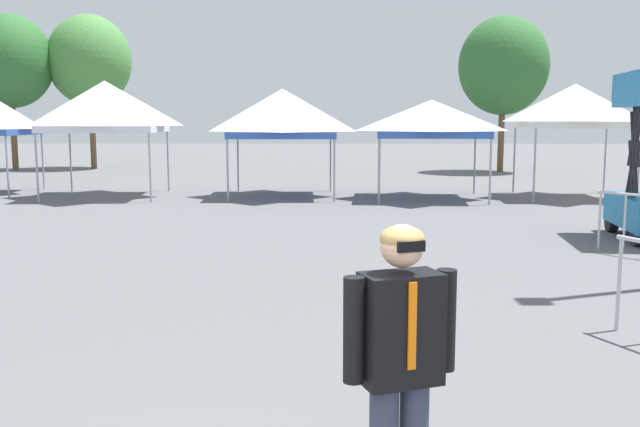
{
  "coord_description": "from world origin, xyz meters",
  "views": [
    {
      "loc": [
        0.57,
        -2.28,
        2.31
      ],
      "look_at": [
        0.48,
        5.27,
        1.3
      ],
      "focal_mm": 38.75,
      "sensor_mm": 36.0,
      "label": 1
    }
  ],
  "objects_px": {
    "canopy_tent_right_of_center": "(575,106)",
    "tree_behind_tents_left": "(90,61)",
    "canopy_tent_center": "(105,107)",
    "tree_behind_tents_center": "(9,61)",
    "tree_behind_tents_right": "(504,66)",
    "canopy_tent_far_right": "(282,113)",
    "person_foreground": "(400,362)",
    "canopy_tent_behind_left": "(431,119)"
  },
  "relations": [
    {
      "from": "canopy_tent_right_of_center",
      "to": "tree_behind_tents_left",
      "type": "distance_m",
      "value": 23.09
    },
    {
      "from": "canopy_tent_center",
      "to": "tree_behind_tents_center",
      "type": "relative_size",
      "value": 0.49
    },
    {
      "from": "tree_behind_tents_right",
      "to": "canopy_tent_far_right",
      "type": "bearing_deg",
      "value": -131.52
    },
    {
      "from": "canopy_tent_center",
      "to": "tree_behind_tents_center",
      "type": "distance_m",
      "value": 14.43
    },
    {
      "from": "person_foreground",
      "to": "tree_behind_tents_center",
      "type": "bearing_deg",
      "value": 117.71
    },
    {
      "from": "canopy_tent_center",
      "to": "tree_behind_tents_right",
      "type": "distance_m",
      "value": 18.32
    },
    {
      "from": "tree_behind_tents_center",
      "to": "person_foreground",
      "type": "bearing_deg",
      "value": -62.29
    },
    {
      "from": "canopy_tent_behind_left",
      "to": "tree_behind_tents_center",
      "type": "xyz_separation_m",
      "value": [
        -18.02,
        12.03,
        2.72
      ]
    },
    {
      "from": "canopy_tent_center",
      "to": "canopy_tent_behind_left",
      "type": "height_order",
      "value": "canopy_tent_center"
    },
    {
      "from": "person_foreground",
      "to": "tree_behind_tents_right",
      "type": "xyz_separation_m",
      "value": [
        7.52,
        28.31,
        3.76
      ]
    },
    {
      "from": "canopy_tent_behind_left",
      "to": "canopy_tent_right_of_center",
      "type": "bearing_deg",
      "value": 3.79
    },
    {
      "from": "canopy_tent_far_right",
      "to": "tree_behind_tents_right",
      "type": "bearing_deg",
      "value": 48.48
    },
    {
      "from": "person_foreground",
      "to": "tree_behind_tents_center",
      "type": "distance_m",
      "value": 33.26
    },
    {
      "from": "canopy_tent_right_of_center",
      "to": "tree_behind_tents_center",
      "type": "bearing_deg",
      "value": 152.29
    },
    {
      "from": "tree_behind_tents_center",
      "to": "canopy_tent_right_of_center",
      "type": "bearing_deg",
      "value": -27.71
    },
    {
      "from": "tree_behind_tents_center",
      "to": "canopy_tent_far_right",
      "type": "bearing_deg",
      "value": -40.18
    },
    {
      "from": "person_foreground",
      "to": "tree_behind_tents_left",
      "type": "bearing_deg",
      "value": 111.51
    },
    {
      "from": "canopy_tent_far_right",
      "to": "person_foreground",
      "type": "bearing_deg",
      "value": -84.22
    },
    {
      "from": "canopy_tent_behind_left",
      "to": "person_foreground",
      "type": "bearing_deg",
      "value": -98.83
    },
    {
      "from": "canopy_tent_behind_left",
      "to": "tree_behind_tents_center",
      "type": "distance_m",
      "value": 21.83
    },
    {
      "from": "canopy_tent_behind_left",
      "to": "tree_behind_tents_left",
      "type": "bearing_deg",
      "value": 137.97
    },
    {
      "from": "tree_behind_tents_right",
      "to": "canopy_tent_center",
      "type": "bearing_deg",
      "value": -143.82
    },
    {
      "from": "canopy_tent_center",
      "to": "canopy_tent_right_of_center",
      "type": "distance_m",
      "value": 14.19
    },
    {
      "from": "canopy_tent_far_right",
      "to": "canopy_tent_behind_left",
      "type": "xyz_separation_m",
      "value": [
        4.47,
        -0.59,
        -0.16
      ]
    },
    {
      "from": "canopy_tent_far_right",
      "to": "person_foreground",
      "type": "xyz_separation_m",
      "value": [
        1.8,
        -17.78,
        -1.52
      ]
    },
    {
      "from": "person_foreground",
      "to": "tree_behind_tents_center",
      "type": "relative_size",
      "value": 0.24
    },
    {
      "from": "canopy_tent_center",
      "to": "canopy_tent_far_right",
      "type": "bearing_deg",
      "value": 2.37
    },
    {
      "from": "tree_behind_tents_right",
      "to": "tree_behind_tents_center",
      "type": "xyz_separation_m",
      "value": [
        -22.87,
        0.91,
        0.31
      ]
    },
    {
      "from": "canopy_tent_far_right",
      "to": "tree_behind_tents_right",
      "type": "height_order",
      "value": "tree_behind_tents_right"
    },
    {
      "from": "canopy_tent_center",
      "to": "canopy_tent_right_of_center",
      "type": "height_order",
      "value": "canopy_tent_center"
    },
    {
      "from": "canopy_tent_far_right",
      "to": "tree_behind_tents_right",
      "type": "xyz_separation_m",
      "value": [
        9.32,
        10.53,
        2.25
      ]
    },
    {
      "from": "tree_behind_tents_left",
      "to": "canopy_tent_right_of_center",
      "type": "bearing_deg",
      "value": -34.22
    },
    {
      "from": "tree_behind_tents_center",
      "to": "tree_behind_tents_left",
      "type": "bearing_deg",
      "value": 19.17
    },
    {
      "from": "canopy_tent_far_right",
      "to": "canopy_tent_right_of_center",
      "type": "height_order",
      "value": "canopy_tent_right_of_center"
    },
    {
      "from": "person_foreground",
      "to": "canopy_tent_right_of_center",
      "type": "bearing_deg",
      "value": 68.16
    },
    {
      "from": "tree_behind_tents_center",
      "to": "canopy_tent_center",
      "type": "bearing_deg",
      "value": -54.99
    },
    {
      "from": "tree_behind_tents_center",
      "to": "tree_behind_tents_right",
      "type": "bearing_deg",
      "value": -2.28
    },
    {
      "from": "tree_behind_tents_right",
      "to": "tree_behind_tents_left",
      "type": "height_order",
      "value": "tree_behind_tents_left"
    },
    {
      "from": "person_foreground",
      "to": "tree_behind_tents_right",
      "type": "relative_size",
      "value": 0.25
    },
    {
      "from": "person_foreground",
      "to": "tree_behind_tents_left",
      "type": "relative_size",
      "value": 0.24
    },
    {
      "from": "canopy_tent_far_right",
      "to": "canopy_tent_behind_left",
      "type": "distance_m",
      "value": 4.51
    },
    {
      "from": "canopy_tent_far_right",
      "to": "tree_behind_tents_left",
      "type": "relative_size",
      "value": 0.45
    }
  ]
}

